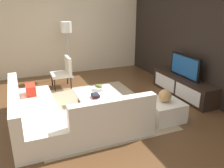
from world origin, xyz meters
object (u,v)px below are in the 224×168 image
Objects in this scene: coffee_table at (98,100)px; floor_lamp at (66,31)px; television at (185,66)px; sectional_couch at (61,116)px; book_stack at (95,96)px; decorative_ball at (165,96)px; media_console at (183,86)px; ottoman at (164,110)px; fruit_bowl at (99,88)px; accent_chair_near at (64,70)px.

floor_lamp reaches higher than coffee_table.
sectional_couch is (0.52, -3.24, -0.51)m from television.
decorative_ball is at bearing 57.07° from book_stack.
media_console is at bearing 99.09° from sectional_couch.
decorative_ball is at bearing 0.00° from ottoman.
media_console is 1.53m from decorative_ball.
television is 1.62m from ottoman.
television reaches higher than decorative_ball.
television reaches higher than book_stack.
media_console is at bearing 82.74° from fruit_bowl.
television reaches higher than sectional_couch.
book_stack is at bearing 12.95° from accent_chair_near.
floor_lamp is at bearing -177.82° from coffee_table.
decorative_ball reaches higher than fruit_bowl.
fruit_bowl is at bearing 22.96° from accent_chair_near.
coffee_table is at bearing -29.03° from fruit_bowl.
television reaches higher than coffee_table.
floor_lamp is 2.50× the size of ottoman.
book_stack is (0.22, -0.13, 0.22)m from coffee_table.
accent_chair_near is at bearing 166.87° from sectional_couch.
sectional_couch is 3.47m from floor_lamp.
accent_chair_near reaches higher than fruit_bowl.
floor_lamp is 3.94m from ottoman.
floor_lamp is (-2.52, -0.10, 1.28)m from coffee_table.
fruit_bowl is at bearing 127.34° from sectional_couch.
media_console is 7.28× the size of fruit_bowl.
coffee_table is (-0.62, 0.95, -0.08)m from sectional_couch.
coffee_table is 4.61× the size of book_stack.
fruit_bowl is (-0.28, -2.20, 0.18)m from media_console.
accent_chair_near is (-2.33, 0.54, 0.21)m from sectional_couch.
ottoman is at bearing 33.67° from accent_chair_near.
book_stack is at bearing -29.63° from fruit_bowl.
accent_chair_near reaches higher than coffee_table.
book_stack reaches higher than ottoman.
fruit_bowl is at bearing -139.99° from ottoman.
floor_lamp is (-2.62, -2.39, 0.70)m from television.
floor_lamp is 2.57m from fruit_bowl.
accent_chair_near is 3.11× the size of fruit_bowl.
decorative_ball is at bearing 40.01° from fruit_bowl.
coffee_table is at bearing 18.04° from accent_chair_near.
book_stack is at bearing -87.22° from media_console.
media_console is 1.51m from ottoman.
book_stack is at bearing 116.05° from sectional_couch.
decorative_ball reaches higher than coffee_table.
decorative_ball is (0.91, -1.20, -0.26)m from television.
ottoman is at bearing 40.01° from fruit_bowl.
television is at bearing 92.78° from book_stack.
media_console is 3.76m from floor_lamp.
accent_chair_near is 3.31× the size of decorative_ball.
decorative_ball is at bearing 33.67° from accent_chair_near.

